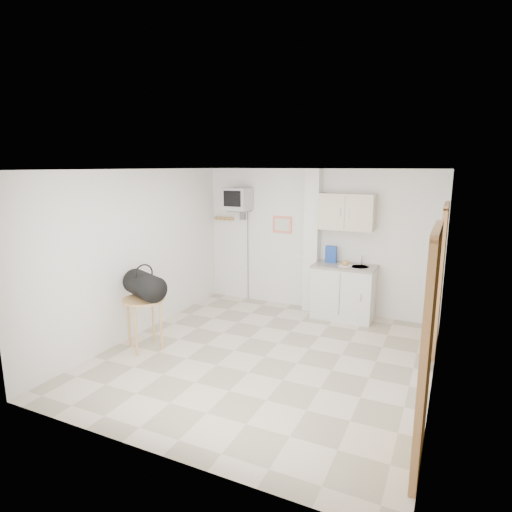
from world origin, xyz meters
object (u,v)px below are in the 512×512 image
at_px(water_bottle, 424,359).
at_px(round_table, 144,306).
at_px(crt_television, 238,200).
at_px(duffel_bag, 145,285).

bearing_deg(water_bottle, round_table, -164.72).
xyz_separation_m(crt_television, round_table, (-0.20, -2.48, -1.31)).
distance_m(crt_television, water_bottle, 4.15).
distance_m(round_table, duffel_bag, 0.30).
distance_m(crt_television, duffel_bag, 2.65).
height_order(crt_television, round_table, crt_television).
relative_size(duffel_bag, water_bottle, 2.32).
bearing_deg(round_table, crt_television, 85.38).
bearing_deg(water_bottle, duffel_bag, -165.43).
height_order(crt_television, water_bottle, crt_television).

